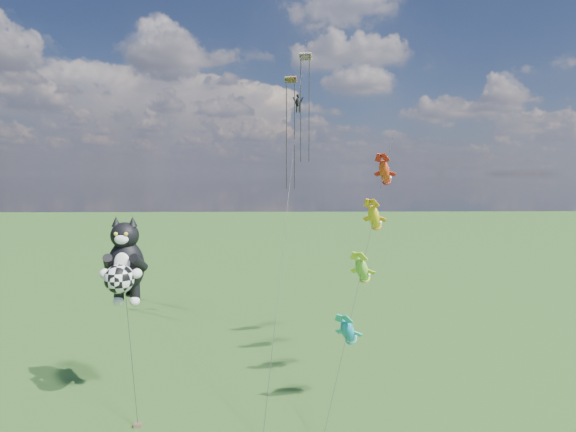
{
  "coord_description": "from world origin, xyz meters",
  "views": [
    {
      "loc": [
        12.26,
        -25.27,
        13.8
      ],
      "look_at": [
        13.12,
        10.07,
        10.71
      ],
      "focal_mm": 30.0,
      "sensor_mm": 36.0,
      "label": 1
    }
  ],
  "objects": [
    {
      "name": "fish_windsock_rig",
      "position": [
        18.25,
        5.7,
        9.31
      ],
      "size": [
        6.98,
        14.46,
        16.61
      ],
      "rotation": [
        0.0,
        0.0,
        -0.12
      ],
      "color": "#503B29",
      "rests_on": "ground"
    },
    {
      "name": "parafoil_rig",
      "position": [
        13.94,
        13.05,
        18.96
      ],
      "size": [
        3.92,
        17.33,
        25.03
      ],
      "rotation": [
        0.0,
        0.0,
        -0.1
      ],
      "color": "#503B29",
      "rests_on": "ground"
    },
    {
      "name": "ground",
      "position": [
        0.0,
        0.0,
        0.0
      ],
      "size": [
        300.0,
        300.0,
        0.0
      ],
      "primitive_type": "plane",
      "color": "#163F0F"
    },
    {
      "name": "cat_kite_rig",
      "position": [
        3.42,
        2.49,
        8.63
      ],
      "size": [
        2.75,
        4.11,
        11.34
      ],
      "rotation": [
        0.0,
        0.0,
        0.42
      ],
      "color": "#503B29",
      "rests_on": "ground"
    }
  ]
}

